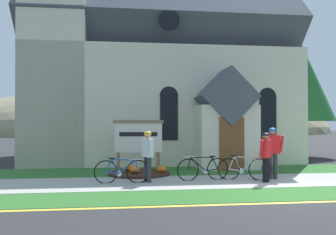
{
  "coord_description": "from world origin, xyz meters",
  "views": [
    {
      "loc": [
        -4.92,
        -9.7,
        1.89
      ],
      "look_at": [
        -3.12,
        4.04,
        2.08
      ],
      "focal_mm": 39.99,
      "sensor_mm": 36.0,
      "label": 1
    }
  ],
  "objects_px": {
    "bicycle_green": "(122,171)",
    "bicycle_silver": "(244,168)",
    "cyclist_in_green_jersey": "(148,153)",
    "cyclist_in_red_jersey": "(266,154)",
    "church_sign": "(138,138)",
    "roadside_conifer": "(302,83)",
    "bicycle_yellow": "(203,169)",
    "cyclist_in_white_jersey": "(273,149)"
  },
  "relations": [
    {
      "from": "bicycle_yellow",
      "to": "cyclist_in_white_jersey",
      "type": "relative_size",
      "value": 1.02
    },
    {
      "from": "church_sign",
      "to": "bicycle_green",
      "type": "relative_size",
      "value": 1.14
    },
    {
      "from": "cyclist_in_red_jersey",
      "to": "cyclist_in_green_jersey",
      "type": "xyz_separation_m",
      "value": [
        -3.71,
        0.51,
        0.03
      ]
    },
    {
      "from": "bicycle_green",
      "to": "roadside_conifer",
      "type": "height_order",
      "value": "roadside_conifer"
    },
    {
      "from": "church_sign",
      "to": "roadside_conifer",
      "type": "height_order",
      "value": "roadside_conifer"
    },
    {
      "from": "bicycle_silver",
      "to": "bicycle_green",
      "type": "height_order",
      "value": "bicycle_silver"
    },
    {
      "from": "church_sign",
      "to": "cyclist_in_red_jersey",
      "type": "xyz_separation_m",
      "value": [
        3.9,
        -2.71,
        -0.4
      ]
    },
    {
      "from": "bicycle_green",
      "to": "cyclist_in_green_jersey",
      "type": "relative_size",
      "value": 1.08
    },
    {
      "from": "church_sign",
      "to": "cyclist_in_green_jersey",
      "type": "height_order",
      "value": "church_sign"
    },
    {
      "from": "bicycle_green",
      "to": "bicycle_silver",
      "type": "bearing_deg",
      "value": 1.98
    },
    {
      "from": "church_sign",
      "to": "roadside_conifer",
      "type": "bearing_deg",
      "value": 31.33
    },
    {
      "from": "bicycle_silver",
      "to": "cyclist_in_green_jersey",
      "type": "bearing_deg",
      "value": -178.78
    },
    {
      "from": "bicycle_silver",
      "to": "bicycle_yellow",
      "type": "relative_size",
      "value": 0.97
    },
    {
      "from": "cyclist_in_red_jersey",
      "to": "church_sign",
      "type": "bearing_deg",
      "value": 145.15
    },
    {
      "from": "bicycle_green",
      "to": "cyclist_in_red_jersey",
      "type": "height_order",
      "value": "cyclist_in_red_jersey"
    },
    {
      "from": "cyclist_in_red_jersey",
      "to": "cyclist_in_green_jersey",
      "type": "bearing_deg",
      "value": 172.19
    },
    {
      "from": "bicycle_yellow",
      "to": "roadside_conifer",
      "type": "distance_m",
      "value": 11.38
    },
    {
      "from": "cyclist_in_green_jersey",
      "to": "bicycle_yellow",
      "type": "bearing_deg",
      "value": 6.0
    },
    {
      "from": "cyclist_in_red_jersey",
      "to": "cyclist_in_green_jersey",
      "type": "height_order",
      "value": "cyclist_in_green_jersey"
    },
    {
      "from": "bicycle_yellow",
      "to": "cyclist_in_red_jersey",
      "type": "distance_m",
      "value": 2.07
    },
    {
      "from": "cyclist_in_green_jersey",
      "to": "roadside_conifer",
      "type": "relative_size",
      "value": 0.26
    },
    {
      "from": "cyclist_in_green_jersey",
      "to": "roadside_conifer",
      "type": "xyz_separation_m",
      "value": [
        9.27,
        7.96,
        3.19
      ]
    },
    {
      "from": "cyclist_in_white_jersey",
      "to": "roadside_conifer",
      "type": "height_order",
      "value": "roadside_conifer"
    },
    {
      "from": "bicycle_silver",
      "to": "cyclist_in_white_jersey",
      "type": "distance_m",
      "value": 1.19
    },
    {
      "from": "bicycle_silver",
      "to": "cyclist_in_white_jersey",
      "type": "xyz_separation_m",
      "value": [
        1.01,
        0.04,
        0.64
      ]
    },
    {
      "from": "church_sign",
      "to": "bicycle_green",
      "type": "distance_m",
      "value": 2.54
    },
    {
      "from": "cyclist_in_green_jersey",
      "to": "cyclist_in_red_jersey",
      "type": "bearing_deg",
      "value": -7.81
    },
    {
      "from": "bicycle_green",
      "to": "bicycle_yellow",
      "type": "bearing_deg",
      "value": 5.68
    },
    {
      "from": "cyclist_in_white_jersey",
      "to": "roadside_conifer",
      "type": "bearing_deg",
      "value": 57.13
    },
    {
      "from": "cyclist_in_red_jersey",
      "to": "cyclist_in_green_jersey",
      "type": "relative_size",
      "value": 0.97
    },
    {
      "from": "bicycle_green",
      "to": "cyclist_in_red_jersey",
      "type": "bearing_deg",
      "value": -5.53
    },
    {
      "from": "cyclist_in_red_jersey",
      "to": "cyclist_in_white_jersey",
      "type": "bearing_deg",
      "value": 51.95
    },
    {
      "from": "bicycle_silver",
      "to": "roadside_conifer",
      "type": "height_order",
      "value": "roadside_conifer"
    },
    {
      "from": "bicycle_yellow",
      "to": "roadside_conifer",
      "type": "xyz_separation_m",
      "value": [
        7.43,
        7.77,
        3.75
      ]
    },
    {
      "from": "bicycle_green",
      "to": "cyclist_in_white_jersey",
      "type": "height_order",
      "value": "cyclist_in_white_jersey"
    },
    {
      "from": "roadside_conifer",
      "to": "church_sign",
      "type": "bearing_deg",
      "value": -148.67
    },
    {
      "from": "bicycle_yellow",
      "to": "roadside_conifer",
      "type": "height_order",
      "value": "roadside_conifer"
    },
    {
      "from": "roadside_conifer",
      "to": "bicycle_silver",
      "type": "bearing_deg",
      "value": -127.62
    },
    {
      "from": "roadside_conifer",
      "to": "bicycle_green",
      "type": "bearing_deg",
      "value": -141.47
    },
    {
      "from": "bicycle_yellow",
      "to": "bicycle_silver",
      "type": "bearing_deg",
      "value": -5.34
    },
    {
      "from": "bicycle_silver",
      "to": "roadside_conifer",
      "type": "relative_size",
      "value": 0.27
    },
    {
      "from": "roadside_conifer",
      "to": "cyclist_in_red_jersey",
      "type": "bearing_deg",
      "value": -123.26
    }
  ]
}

